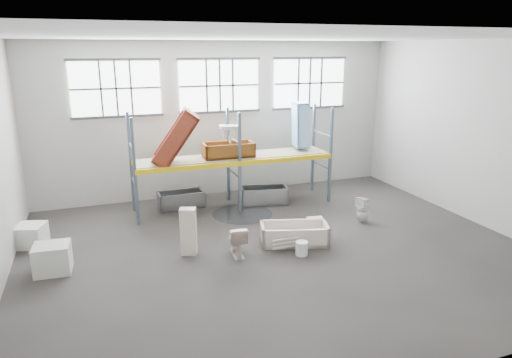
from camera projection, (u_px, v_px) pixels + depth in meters
name	position (u px, v px, depth m)	size (l,w,h in m)	color
floor	(277.00, 251.00, 11.30)	(12.00, 10.00, 0.10)	#413C38
ceiling	(280.00, 34.00, 9.91)	(12.00, 10.00, 0.10)	silver
wall_back	(219.00, 119.00, 15.17)	(12.00, 0.10, 5.00)	#AAA69D
wall_front	(426.00, 227.00, 6.04)	(12.00, 0.10, 5.00)	beige
wall_right	(482.00, 134.00, 12.59)	(0.10, 10.00, 5.00)	#B3AFA6
window_left	(116.00, 88.00, 13.73)	(2.60, 0.04, 1.60)	white
window_mid	(220.00, 86.00, 14.77)	(2.60, 0.04, 1.60)	white
window_right	(309.00, 83.00, 15.82)	(2.60, 0.04, 1.60)	white
rack_upright_la	(135.00, 172.00, 12.52)	(0.08, 0.08, 3.00)	slate
rack_upright_lb	(131.00, 163.00, 13.61)	(0.08, 0.08, 3.00)	slate
rack_upright_ma	(240.00, 163.00, 13.50)	(0.08, 0.08, 3.00)	slate
rack_upright_mb	(228.00, 155.00, 14.59)	(0.08, 0.08, 3.00)	slate
rack_upright_ra	(330.00, 156.00, 14.48)	(0.08, 0.08, 3.00)	slate
rack_upright_rb	(313.00, 148.00, 15.57)	(0.08, 0.08, 3.00)	slate
rack_beam_front	(240.00, 163.00, 13.50)	(6.00, 0.10, 0.14)	yellow
rack_beam_back	(228.00, 155.00, 14.59)	(6.00, 0.10, 0.14)	yellow
shelf_deck	(234.00, 156.00, 14.02)	(5.90, 1.10, 0.03)	gray
wet_patch	(242.00, 214.00, 13.73)	(1.80, 1.80, 0.00)	black
bathtub_beige	(294.00, 234.00, 11.62)	(1.69, 0.79, 0.50)	beige
cistern_spare	(315.00, 224.00, 12.14)	(0.42, 0.20, 0.40)	#F1D6C9
sink_in_tub	(286.00, 232.00, 11.94)	(0.44, 0.44, 0.15)	beige
toilet_beige	(237.00, 240.00, 10.91)	(0.42, 0.73, 0.75)	silver
cistern_tall	(188.00, 232.00, 10.89)	(0.37, 0.24, 1.16)	silver
toilet_white	(363.00, 209.00, 13.00)	(0.33, 0.34, 0.74)	white
steel_tub_left	(181.00, 200.00, 14.22)	(1.38, 0.64, 0.51)	#96989D
steel_tub_right	(264.00, 195.00, 14.59)	(1.47, 0.69, 0.54)	#9EA2A5
rust_tub_flat	(228.00, 150.00, 13.82)	(1.52, 0.71, 0.43)	brown
rust_tub_tilted	(176.00, 138.00, 13.03)	(1.74, 0.82, 0.49)	#953823
sink_on_shelf	(230.00, 142.00, 13.57)	(0.61, 0.47, 0.55)	silver
blue_tub_upright	(300.00, 125.00, 14.71)	(1.43, 0.67, 0.40)	#89BDED
bucket	(302.00, 248.00, 10.96)	(0.29, 0.29, 0.34)	white
carton_near	(53.00, 258.00, 10.08)	(0.75, 0.65, 0.65)	beige
carton_far	(31.00, 235.00, 11.44)	(0.66, 0.66, 0.55)	silver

